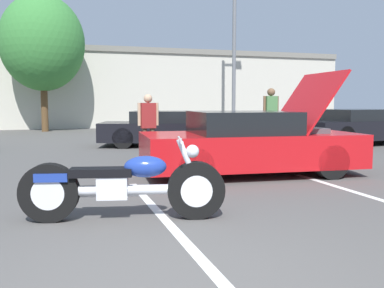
{
  "coord_description": "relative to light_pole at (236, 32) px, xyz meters",
  "views": [
    {
      "loc": [
        -0.81,
        -3.01,
        1.42
      ],
      "look_at": [
        1.07,
        2.99,
        0.8
      ],
      "focal_mm": 40.0,
      "sensor_mm": 36.0,
      "label": 1
    }
  ],
  "objects": [
    {
      "name": "light_pole",
      "position": [
        0.0,
        0.0,
        0.0
      ],
      "size": [
        1.21,
        0.28,
        8.74
      ],
      "color": "slate",
      "rests_on": "ground"
    },
    {
      "name": "spectator_by_show_car",
      "position": [
        -1.93,
        -7.35,
        -3.65
      ],
      "size": [
        0.52,
        0.24,
        1.84
      ],
      "color": "#333338",
      "rests_on": "ground"
    },
    {
      "name": "parking_stripe_middle",
      "position": [
        -6.98,
        -14.38,
        -4.75
      ],
      "size": [
        0.12,
        4.89,
        0.01
      ],
      "primitive_type": "cube",
      "color": "white",
      "rests_on": "ground"
    },
    {
      "name": "parked_car_mid_row",
      "position": [
        -4.87,
        -5.81,
        -4.21
      ],
      "size": [
        4.54,
        2.89,
        1.13
      ],
      "rotation": [
        0.0,
        0.0,
        -0.28
      ],
      "color": "black",
      "rests_on": "ground"
    },
    {
      "name": "show_car_hood_open",
      "position": [
        -4.6,
        -11.6,
        -4.15
      ],
      "size": [
        4.29,
        2.19,
        2.01
      ],
      "rotation": [
        0.0,
        0.0,
        -0.08
      ],
      "color": "red",
      "rests_on": "ground"
    },
    {
      "name": "parked_car_right_row",
      "position": [
        1.41,
        -7.17,
        -4.18
      ],
      "size": [
        4.83,
        2.53,
        1.18
      ],
      "rotation": [
        0.0,
        0.0,
        0.13
      ],
      "color": "black",
      "rests_on": "ground"
    },
    {
      "name": "spectator_midground",
      "position": [
        -6.08,
        -8.88,
        -3.81
      ],
      "size": [
        0.52,
        0.21,
        1.61
      ],
      "color": "brown",
      "rests_on": "ground"
    },
    {
      "name": "tree_background",
      "position": [
        -8.81,
        2.48,
        -0.58
      ],
      "size": [
        3.92,
        3.92,
        6.44
      ],
      "color": "brown",
      "rests_on": "ground"
    },
    {
      "name": "motorcycle",
      "position": [
        -7.46,
        -14.14,
        -4.34
      ],
      "size": [
        2.43,
        0.85,
        0.99
      ],
      "rotation": [
        0.0,
        0.0,
        -0.22
      ],
      "color": "black",
      "rests_on": "ground"
    },
    {
      "name": "far_building",
      "position": [
        -7.37,
        6.21,
        -2.42
      ],
      "size": [
        32.0,
        4.2,
        4.4
      ],
      "color": "beige",
      "rests_on": "ground"
    }
  ]
}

